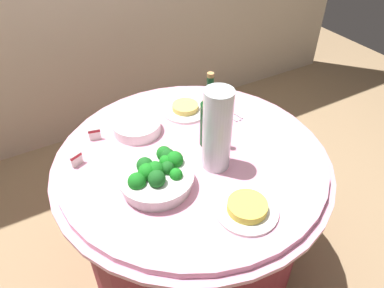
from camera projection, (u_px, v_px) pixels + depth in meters
The scene contains 11 objects.
ground_plane at pixel (192, 256), 1.97m from camera, with size 6.00×6.00×0.00m, color #9E7F5B.
buffet_table at pixel (192, 211), 1.74m from camera, with size 1.16×1.16×0.74m.
broccoli_bowl at pixel (157, 175), 1.33m from camera, with size 0.28×0.28×0.11m.
plate_stack at pixel (137, 127), 1.61m from camera, with size 0.21×0.21×0.05m.
wine_bottle at pixel (209, 119), 1.47m from camera, with size 0.07×0.07×0.34m.
decorative_fruit_vase at pixel (217, 135), 1.36m from camera, with size 0.11×0.11×0.34m.
serving_tongs at pixel (229, 113), 1.73m from camera, with size 0.07×0.17×0.01m.
food_plate_noodles at pixel (185, 109), 1.73m from camera, with size 0.22×0.22×0.04m.
food_plate_fried_egg at pixel (247, 208), 1.25m from camera, with size 0.22×0.22×0.04m.
label_placard_front at pixel (95, 134), 1.56m from camera, with size 0.05×0.02×0.05m.
label_placard_mid at pixel (77, 159), 1.43m from camera, with size 0.05×0.03×0.05m.
Camera 1 is at (-0.57, -0.99, 1.72)m, focal length 33.99 mm.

